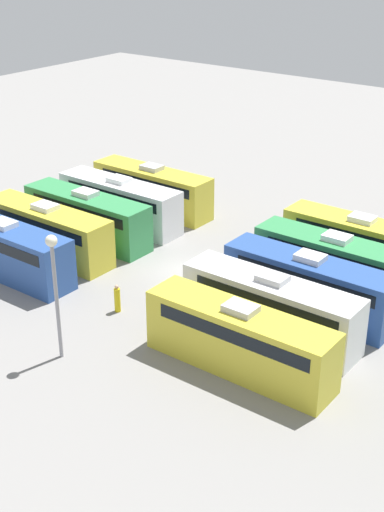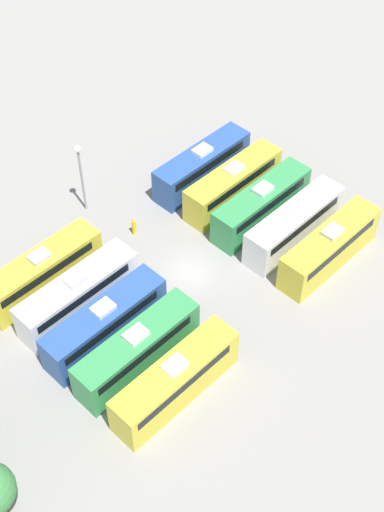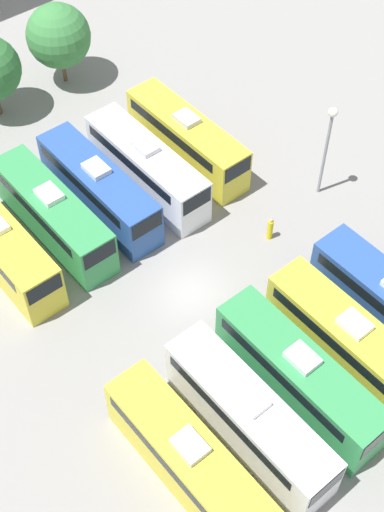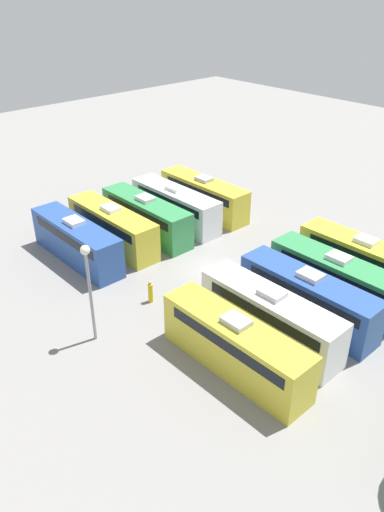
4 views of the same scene
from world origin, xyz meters
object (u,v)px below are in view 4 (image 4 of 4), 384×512
at_px(bus_7, 308,297).
at_px(worker_person, 151,292).
at_px(bus_4, 77,240).
at_px(bus_0, 204,195).
at_px(bus_3, 112,226).
at_px(light_pole, 88,277).
at_px(bus_5, 363,260).
at_px(bus_1, 175,205).
at_px(bus_9, 235,344).
at_px(bus_2, 146,216).
at_px(bus_6, 336,278).
at_px(bus_8, 270,315).

height_order(bus_7, worker_person, bus_7).
bearing_deg(bus_4, bus_0, 179.41).
bearing_deg(bus_3, light_pole, 50.02).
relative_size(bus_0, bus_5, 1.00).
bearing_deg(bus_7, bus_4, -67.81).
distance_m(bus_1, bus_9, 20.67).
bearing_deg(bus_9, bus_1, -120.99).
height_order(bus_1, bus_2, same).
distance_m(bus_5, bus_7, 7.13).
bearing_deg(bus_1, bus_4, -0.45).
height_order(bus_0, worker_person, bus_0).
distance_m(bus_0, bus_6, 17.88).
distance_m(bus_1, bus_7, 17.93).
bearing_deg(bus_5, light_pole, -22.27).
distance_m(bus_8, bus_9, 3.76).
relative_size(bus_2, bus_3, 1.00).
bearing_deg(bus_0, bus_3, -1.51).
height_order(bus_2, worker_person, bus_2).
bearing_deg(bus_6, bus_2, -78.64).
xyz_separation_m(bus_2, bus_4, (7.11, -0.15, 0.00)).
bearing_deg(bus_4, bus_5, 129.26).
height_order(bus_3, bus_9, same).
height_order(bus_8, bus_9, same).
bearing_deg(bus_5, bus_7, 1.16).
xyz_separation_m(bus_0, bus_8, (10.56, 17.19, 0.00)).
bearing_deg(worker_person, bus_4, -85.96).
bearing_deg(bus_7, bus_0, -111.88).
xyz_separation_m(bus_5, bus_8, (10.64, -0.21, 0.00)).
bearing_deg(light_pole, bus_2, -140.77).
bearing_deg(bus_5, bus_2, -67.42).
bearing_deg(worker_person, bus_8, 109.98).
relative_size(bus_7, bus_8, 1.00).
bearing_deg(bus_3, bus_8, 90.24).
bearing_deg(bus_7, bus_6, -179.19).
height_order(worker_person, light_pole, light_pole).
bearing_deg(bus_8, bus_7, 174.18).
xyz_separation_m(bus_0, bus_4, (14.27, -0.15, 0.00)).
height_order(bus_2, bus_7, same).
distance_m(bus_2, worker_person, 10.92).
distance_m(bus_8, light_pole, 11.67).
xyz_separation_m(bus_3, bus_4, (3.63, 0.13, 0.00)).
height_order(bus_6, light_pole, light_pole).
bearing_deg(bus_7, bus_3, -78.62).
bearing_deg(bus_0, bus_6, 78.24).
xyz_separation_m(bus_1, bus_3, (6.98, -0.22, 0.00)).
xyz_separation_m(bus_1, bus_6, (-0.01, 17.56, 0.00)).
distance_m(bus_1, worker_person, 13.34).
distance_m(bus_5, light_pole, 20.76).
xyz_separation_m(bus_4, bus_8, (-3.70, 17.34, 0.00)).
bearing_deg(worker_person, bus_5, 147.70).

